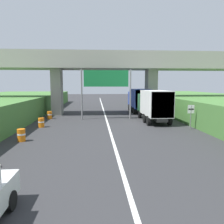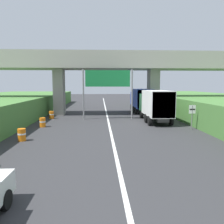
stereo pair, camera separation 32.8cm
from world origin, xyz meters
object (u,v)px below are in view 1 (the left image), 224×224
(truck_blue, at_px, (139,99))
(construction_barrel_5, at_px, (57,110))
(overhead_highway_sign, at_px, (106,82))
(construction_barrel_4, at_px, (50,115))
(speed_limit_sign, at_px, (191,113))
(construction_barrel_2, at_px, (21,135))
(truck_green, at_px, (154,104))
(construction_barrel_3, at_px, (41,123))

(truck_blue, relative_size, construction_barrel_5, 8.11)
(overhead_highway_sign, height_order, construction_barrel_4, overhead_highway_sign)
(construction_barrel_4, bearing_deg, speed_limit_sign, -27.48)
(overhead_highway_sign, relative_size, speed_limit_sign, 2.64)
(overhead_highway_sign, bearing_deg, construction_barrel_2, -123.13)
(construction_barrel_4, bearing_deg, truck_blue, 25.78)
(truck_green, relative_size, truck_blue, 1.00)
(overhead_highway_sign, distance_m, construction_barrel_2, 12.65)
(construction_barrel_4, xyz_separation_m, construction_barrel_5, (0.01, 5.40, 0.00))
(overhead_highway_sign, height_order, construction_barrel_3, overhead_highway_sign)
(construction_barrel_5, bearing_deg, construction_barrel_2, -89.43)
(truck_blue, xyz_separation_m, construction_barrel_3, (-11.57, -11.13, -1.47))
(construction_barrel_2, xyz_separation_m, construction_barrel_4, (-0.17, 10.81, 0.00))
(speed_limit_sign, bearing_deg, construction_barrel_3, 171.96)
(speed_limit_sign, relative_size, truck_green, 0.31)
(truck_blue, height_order, construction_barrel_5, truck_blue)
(truck_blue, height_order, construction_barrel_3, truck_blue)
(speed_limit_sign, height_order, construction_barrel_5, speed_limit_sign)
(overhead_highway_sign, xyz_separation_m, construction_barrel_2, (-6.58, -10.08, -3.90))
(speed_limit_sign, bearing_deg, truck_blue, 99.88)
(truck_blue, xyz_separation_m, construction_barrel_2, (-11.70, -16.54, -1.47))
(construction_barrel_5, bearing_deg, truck_blue, 1.59)
(speed_limit_sign, bearing_deg, construction_barrel_4, 152.52)
(speed_limit_sign, height_order, truck_blue, truck_blue)
(overhead_highway_sign, relative_size, construction_barrel_5, 6.53)
(construction_barrel_3, bearing_deg, overhead_highway_sign, 35.94)
(overhead_highway_sign, xyz_separation_m, construction_barrel_3, (-6.45, -4.68, -3.90))
(speed_limit_sign, relative_size, truck_blue, 0.31)
(overhead_highway_sign, height_order, truck_blue, overhead_highway_sign)
(overhead_highway_sign, distance_m, truck_green, 6.05)
(speed_limit_sign, distance_m, construction_barrel_2, 14.43)
(truck_blue, distance_m, construction_barrel_3, 16.13)
(construction_barrel_3, relative_size, construction_barrel_5, 1.00)
(truck_blue, relative_size, construction_barrel_2, 8.11)
(speed_limit_sign, relative_size, construction_barrel_5, 2.48)
(truck_green, relative_size, construction_barrel_2, 8.11)
(construction_barrel_3, distance_m, construction_barrel_4, 5.41)
(truck_green, height_order, construction_barrel_2, truck_green)
(truck_green, xyz_separation_m, construction_barrel_4, (-11.85, 2.92, -1.47))
(truck_green, xyz_separation_m, truck_blue, (0.02, 8.65, 0.00))
(truck_green, relative_size, construction_barrel_4, 8.11)
(speed_limit_sign, distance_m, truck_blue, 13.30)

